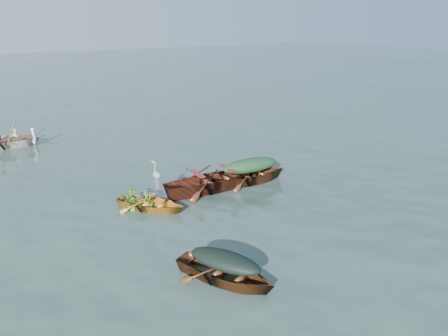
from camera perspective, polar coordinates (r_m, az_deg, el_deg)
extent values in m
plane|color=#334843|center=(14.33, 2.57, -4.36)|extent=(140.00, 140.00, 0.00)
imported|color=orange|center=(13.91, -9.49, -5.36)|extent=(2.68, 2.94, 0.73)
imported|color=#553113|center=(10.29, 0.14, -14.56)|extent=(2.55, 3.43, 0.78)
imported|color=#553014|center=(15.89, 3.43, -1.95)|extent=(4.08, 1.54, 0.91)
imported|color=#512114|center=(15.21, -1.50, -2.90)|extent=(4.84, 1.63, 1.15)
imported|color=silver|center=(22.39, -26.22, 2.37)|extent=(3.90, 1.51, 0.88)
ellipsoid|color=black|center=(9.97, 0.14, -11.75)|extent=(1.40, 1.89, 0.40)
ellipsoid|color=#193E23|center=(15.64, 3.48, 0.50)|extent=(2.25, 0.85, 0.52)
imported|color=#35681B|center=(13.94, -11.56, -2.48)|extent=(1.11, 1.14, 0.60)
imported|color=white|center=(22.20, -26.53, 4.40)|extent=(2.75, 1.29, 0.76)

